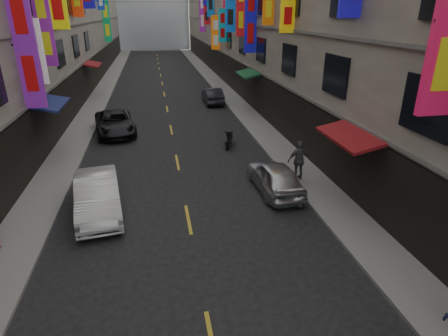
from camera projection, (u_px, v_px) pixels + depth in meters
name	position (u px, v px, depth m)	size (l,w,h in m)	color
sidewalk_left	(100.00, 96.00, 35.12)	(2.00, 90.00, 0.12)	slate
sidewalk_right	(225.00, 91.00, 37.15)	(2.00, 90.00, 0.12)	slate
street_awnings	(149.00, 99.00, 20.28)	(13.99, 35.20, 0.41)	#144E15
lane_markings	(166.00, 101.00, 33.44)	(0.12, 80.20, 0.01)	gold
scooter_far_right	(229.00, 139.00, 22.05)	(0.78, 1.74, 1.14)	black
car_left_mid	(98.00, 195.00, 14.60)	(1.61, 4.62, 1.52)	silver
car_left_far	(115.00, 123.00, 24.27)	(2.34, 5.07, 1.41)	black
car_right_mid	(275.00, 177.00, 16.40)	(1.63, 4.04, 1.38)	silver
car_right_far	(212.00, 95.00, 32.37)	(1.43, 4.11, 1.35)	#28272F
pedestrian_rfar	(299.00, 160.00, 17.20)	(1.11, 0.63, 1.89)	#505052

